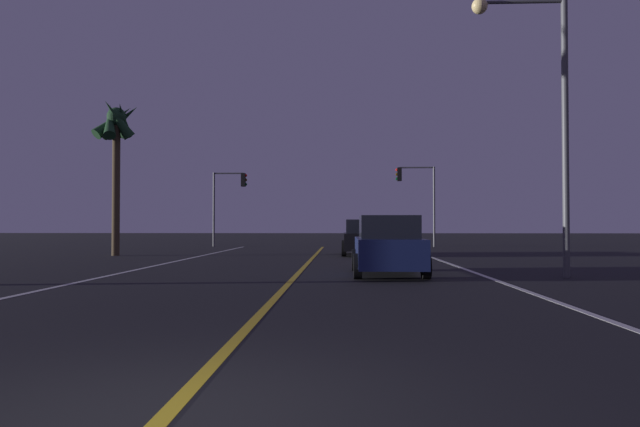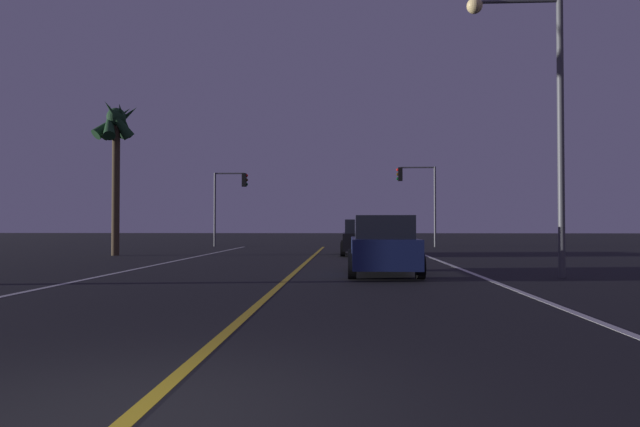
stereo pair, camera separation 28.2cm
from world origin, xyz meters
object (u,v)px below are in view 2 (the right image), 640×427
object	(u,v)px
car_lead_same_lane	(383,246)
street_lamp_right_near	(537,96)
traffic_light_near_right	(417,188)
traffic_light_near_left	(231,192)
car_ahead_far	(362,238)
palm_tree_left_mid	(116,132)

from	to	relation	value
car_lead_same_lane	street_lamp_right_near	size ratio (longest dim) A/B	0.55
traffic_light_near_right	traffic_light_near_left	bearing A→B (deg)	0.00
car_lead_same_lane	street_lamp_right_near	bearing A→B (deg)	-98.70
traffic_light_near_left	car_lead_same_lane	bearing A→B (deg)	-67.24
traffic_light_near_right	traffic_light_near_left	size ratio (longest dim) A/B	1.07
car_lead_same_lane	car_ahead_far	size ratio (longest dim) A/B	1.00
car_lead_same_lane	car_ahead_far	world-z (taller)	same
car_ahead_far	street_lamp_right_near	size ratio (longest dim) A/B	0.55
car_lead_same_lane	traffic_light_near_right	world-z (taller)	traffic_light_near_right
traffic_light_near_left	street_lamp_right_near	size ratio (longest dim) A/B	0.64
traffic_light_near_right	palm_tree_left_mid	world-z (taller)	palm_tree_left_mid
traffic_light_near_left	street_lamp_right_near	distance (m)	25.59
car_ahead_far	traffic_light_near_right	bearing A→B (deg)	-20.51
traffic_light_near_left	traffic_light_near_right	bearing A→B (deg)	0.00
traffic_light_near_left	palm_tree_left_mid	size ratio (longest dim) A/B	0.67
car_lead_same_lane	palm_tree_left_mid	size ratio (longest dim) A/B	0.58
car_lead_same_lane	traffic_light_near_left	size ratio (longest dim) A/B	0.86
car_lead_same_lane	palm_tree_left_mid	distance (m)	16.36
car_ahead_far	traffic_light_near_left	size ratio (longest dim) A/B	0.86
traffic_light_near_right	palm_tree_left_mid	distance (m)	19.46
traffic_light_near_left	palm_tree_left_mid	world-z (taller)	palm_tree_left_mid
car_lead_same_lane	palm_tree_left_mid	world-z (taller)	palm_tree_left_mid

